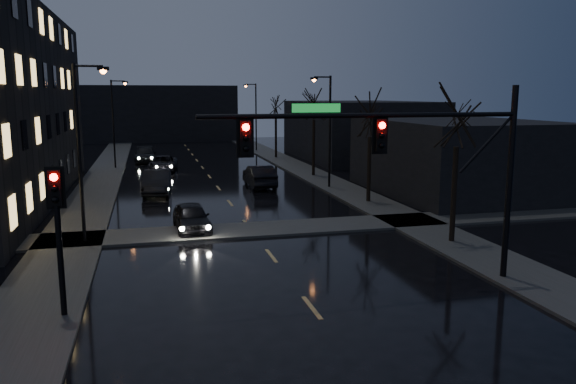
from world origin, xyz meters
TOP-DOWN VIEW (x-y plane):
  - sidewalk_left at (-8.50, 35.00)m, footprint 3.00×140.00m
  - sidewalk_right at (8.50, 35.00)m, footprint 3.00×140.00m
  - sidewalk_cross at (0.00, 18.50)m, footprint 40.00×3.00m
  - commercial_right_near at (15.50, 26.00)m, footprint 10.00×14.00m
  - commercial_right_far at (17.00, 48.00)m, footprint 12.00×18.00m
  - far_block at (-3.00, 78.00)m, footprint 22.00×10.00m
  - signal_mast at (3.85, 9.00)m, footprint 11.11×0.41m
  - signal_pole_left at (-7.50, 8.99)m, footprint 0.35×0.41m
  - tree_near at (8.40, 14.00)m, footprint 3.52×3.52m
  - tree_mid_a at (8.40, 24.00)m, footprint 3.30×3.30m
  - tree_mid_b at (8.40, 36.00)m, footprint 3.74×3.74m
  - tree_far at (8.40, 50.00)m, footprint 3.43×3.43m
  - streetlight_l_near at (-7.58, 18.00)m, footprint 1.53×0.28m
  - streetlight_l_far at (-7.58, 45.00)m, footprint 1.53×0.28m
  - streetlight_r_mid at (7.58, 30.00)m, footprint 1.53×0.28m
  - streetlight_r_far at (7.58, 58.00)m, footprint 1.53×0.28m
  - oncoming_car_a at (-2.89, 19.26)m, footprint 1.82×4.12m
  - oncoming_car_b at (-4.34, 30.59)m, footprint 2.10×5.05m
  - oncoming_car_c at (-3.61, 42.38)m, footprint 2.84×5.15m
  - oncoming_car_d at (-5.15, 49.65)m, footprint 2.09×5.07m
  - lead_car at (2.99, 31.67)m, footprint 1.74×4.90m

SIDE VIEW (x-z plane):
  - sidewalk_left at x=-8.50m, z-range 0.00..0.12m
  - sidewalk_right at x=8.50m, z-range 0.00..0.12m
  - sidewalk_cross at x=0.00m, z-range 0.00..0.12m
  - oncoming_car_c at x=-3.61m, z-range 0.00..1.36m
  - oncoming_car_a at x=-2.89m, z-range 0.00..1.38m
  - oncoming_car_d at x=-5.15m, z-range 0.00..1.47m
  - lead_car at x=2.99m, z-range 0.00..1.61m
  - oncoming_car_b at x=-4.34m, z-range 0.00..1.63m
  - commercial_right_near at x=15.50m, z-range 0.00..5.00m
  - commercial_right_far at x=17.00m, z-range 0.00..6.00m
  - signal_pole_left at x=-7.50m, z-range 0.75..5.27m
  - far_block at x=-3.00m, z-range 0.00..8.00m
  - streetlight_l_near at x=-7.58m, z-range 0.77..8.77m
  - streetlight_l_far at x=-7.58m, z-range 0.77..8.77m
  - streetlight_r_mid at x=7.58m, z-range 0.77..8.77m
  - streetlight_r_far at x=7.58m, z-range 0.77..8.77m
  - signal_mast at x=3.85m, z-range 1.37..8.37m
  - tree_mid_a at x=8.40m, z-range 2.04..9.61m
  - tree_far at x=8.40m, z-range 2.12..10.00m
  - tree_near at x=8.40m, z-range 2.18..10.26m
  - tree_mid_b at x=8.40m, z-range 2.32..10.90m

